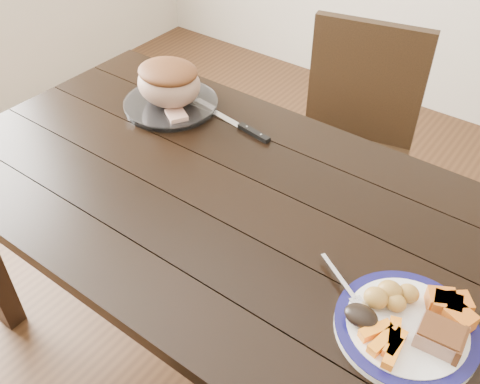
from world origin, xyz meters
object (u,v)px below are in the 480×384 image
Objects in this scene: chair_far at (351,138)px; carving_knife at (245,128)px; serving_platter at (171,105)px; dining_table at (221,216)px; dinner_plate at (406,328)px; roast_joint at (169,84)px; pork_slice at (440,337)px; fork at (346,288)px.

chair_far is 2.91× the size of carving_knife.
dining_table is at bearing -31.17° from serving_platter.
dinner_plate is 1.03m from roast_joint.
dining_table is 0.66m from pork_slice.
serving_platter is (-0.96, 0.35, 0.00)m from dinner_plate.
fork is (0.43, -0.11, 0.11)m from dining_table.
roast_joint reaches higher than carving_knife.
dining_table is 0.31m from carving_knife.
fork reaches higher than dining_table.
serving_platter is (-0.39, 0.23, 0.10)m from dining_table.
serving_platter is at bearing -163.04° from carving_knife.
fork reaches higher than dinner_plate.
pork_slice is at bearing -18.81° from carving_knife.
chair_far is (0.04, 0.74, -0.13)m from dining_table.
serving_platter reaches higher than dinner_plate.
dinner_plate reaches higher than carving_knife.
roast_joint is at bearing 37.24° from chair_far.
pork_slice is at bearing -11.15° from dining_table.
dinner_plate is 0.79m from carving_knife.
dinner_plate is 3.44× the size of pork_slice.
chair_far is at bearing 145.74° from fork.
serving_platter is at bearing 159.72° from dinner_plate.
fork is (-0.14, 0.01, 0.01)m from dinner_plate.
carving_knife is (-0.12, 0.27, 0.10)m from dining_table.
chair_far is 3.15× the size of serving_platter.
dinner_plate is at bearing -11.86° from dining_table.
roast_joint is at bearing -171.93° from fork.
dinner_plate is 0.14m from fork.
fork is (0.82, -0.34, 0.01)m from serving_platter.
chair_far reaches higher than dinner_plate.
roast_joint is (-0.39, 0.23, 0.18)m from dining_table.
chair_far is 0.73m from roast_joint.
roast_joint is at bearing 148.83° from dining_table.
pork_slice is at bearing -19.37° from serving_platter.
serving_platter reaches higher than carving_knife.
chair_far is 4.42× the size of roast_joint.
dinner_plate is 1.37× the size of roast_joint.
chair_far is 0.70m from serving_platter.
roast_joint reaches higher than serving_platter.
pork_slice is at bearing 26.08° from fork.
dinner_plate is 1.79× the size of fork.
roast_joint is (-0.96, 0.35, 0.08)m from dinner_plate.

